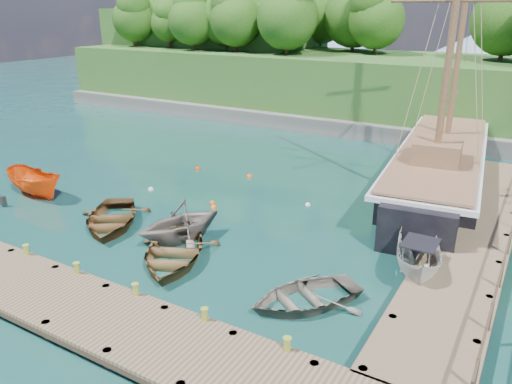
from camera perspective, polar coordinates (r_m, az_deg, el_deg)
ground at (r=23.27m, az=-8.39°, el=-5.71°), size 160.00×160.00×0.00m
dock_near at (r=17.79m, az=-16.68°, el=-13.69°), size 20.00×3.20×1.10m
dock_east at (r=25.11m, az=23.74°, el=-4.21°), size 3.20×24.00×1.10m
bollard_0 at (r=22.95m, az=-24.46°, el=-7.85°), size 0.26×0.26×0.45m
bollard_1 at (r=20.77m, az=-19.52°, el=-10.17°), size 0.26×0.26×0.45m
bollard_2 at (r=18.81m, az=-13.40°, el=-12.89°), size 0.26×0.26×0.45m
bollard_3 at (r=17.16m, az=-5.79°, el=-15.99°), size 0.26×0.26×0.45m
bollard_4 at (r=15.90m, az=3.51°, el=-19.31°), size 0.26×0.26×0.45m
rowboat_0 at (r=25.71m, az=-16.21°, el=-3.74°), size 5.80×6.14×1.04m
rowboat_1 at (r=23.45m, az=-8.58°, el=-5.51°), size 4.78×5.09×2.15m
rowboat_2 at (r=21.70m, az=-9.42°, el=-7.81°), size 5.45×6.11×1.04m
rowboat_3 at (r=18.70m, az=5.55°, el=-12.59°), size 4.98×5.28×0.89m
motorboat_orange at (r=31.22m, az=-23.73°, el=-0.38°), size 4.72×2.24×1.76m
cabin_boat_white at (r=21.43m, az=17.87°, el=-8.97°), size 2.85×4.86×1.76m
schooner at (r=31.53m, az=20.17°, el=2.33°), size 6.63×26.26×19.03m
mooring_buoy_0 at (r=30.10m, az=-11.92°, el=0.21°), size 0.33×0.33×0.33m
mooring_buoy_1 at (r=27.58m, az=-5.01°, el=-1.29°), size 0.28×0.28×0.28m
mooring_buoy_2 at (r=26.90m, az=-4.85°, el=-1.86°), size 0.35×0.35×0.35m
mooring_buoy_3 at (r=27.35m, az=5.94°, el=-1.52°), size 0.29×0.29×0.29m
mooring_buoy_4 at (r=33.45m, az=-6.68°, el=2.57°), size 0.36×0.36×0.36m
mooring_buoy_5 at (r=31.76m, az=-0.76°, el=1.74°), size 0.36×0.36×0.36m
headland at (r=54.44m, az=1.62°, el=15.50°), size 51.00×19.31×12.90m
distant_ridge at (r=86.76m, az=25.34°, el=14.67°), size 117.00×40.00×10.00m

